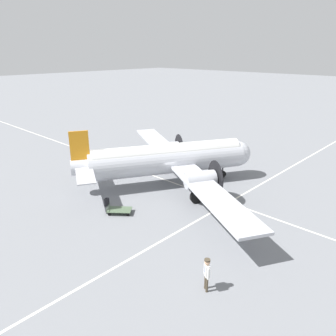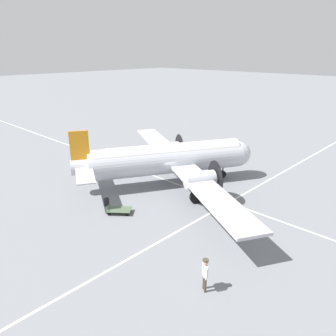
{
  "view_description": "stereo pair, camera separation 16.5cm",
  "coord_description": "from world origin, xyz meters",
  "px_view_note": "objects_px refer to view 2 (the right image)",
  "views": [
    {
      "loc": [
        -20.1,
        -18.96,
        11.52
      ],
      "look_at": [
        0.0,
        0.0,
        1.56
      ],
      "focal_mm": 35.0,
      "sensor_mm": 36.0,
      "label": 1
    },
    {
      "loc": [
        -19.99,
        -19.08,
        11.52
      ],
      "look_at": [
        0.0,
        0.0,
        1.56
      ],
      "focal_mm": 35.0,
      "sensor_mm": 36.0,
      "label": 2
    }
  ],
  "objects_px": {
    "airliner_main": "(172,159)",
    "crew_foreground": "(205,271)",
    "baggage_cart": "(119,210)",
    "suitcase_near_door": "(106,202)"
  },
  "relations": [
    {
      "from": "airliner_main",
      "to": "suitcase_near_door",
      "type": "relative_size",
      "value": 36.27
    },
    {
      "from": "airliner_main",
      "to": "baggage_cart",
      "type": "distance_m",
      "value": 7.39
    },
    {
      "from": "airliner_main",
      "to": "crew_foreground",
      "type": "distance_m",
      "value": 14.3
    },
    {
      "from": "airliner_main",
      "to": "suitcase_near_door",
      "type": "bearing_deg",
      "value": -155.99
    },
    {
      "from": "airliner_main",
      "to": "baggage_cart",
      "type": "xyz_separation_m",
      "value": [
        -6.99,
        -1.07,
        -2.15
      ]
    },
    {
      "from": "airliner_main",
      "to": "baggage_cart",
      "type": "relative_size",
      "value": 11.77
    },
    {
      "from": "crew_foreground",
      "to": "baggage_cart",
      "type": "height_order",
      "value": "crew_foreground"
    },
    {
      "from": "airliner_main",
      "to": "baggage_cart",
      "type": "bearing_deg",
      "value": -141.66
    },
    {
      "from": "airliner_main",
      "to": "crew_foreground",
      "type": "height_order",
      "value": "airliner_main"
    },
    {
      "from": "suitcase_near_door",
      "to": "baggage_cart",
      "type": "distance_m",
      "value": 1.75
    }
  ]
}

